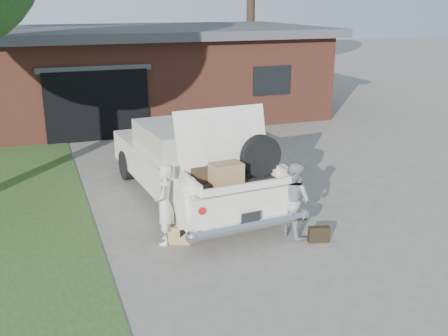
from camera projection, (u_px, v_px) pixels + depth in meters
name	position (u px, v px, depth m)	size (l,w,h in m)	color
ground	(235.00, 231.00, 10.07)	(90.00, 90.00, 0.00)	gray
house	(150.00, 71.00, 20.14)	(12.80, 7.80, 3.30)	brown
sedan	(192.00, 163.00, 11.52)	(2.64, 5.83, 2.33)	white
woman_left	(165.00, 204.00, 9.39)	(0.55, 0.36, 1.50)	beige
woman_right	(294.00, 199.00, 9.70)	(0.70, 0.54, 1.44)	gray
suitcase_left	(179.00, 235.00, 9.52)	(0.43, 0.14, 0.33)	#A08851
suitcase_right	(319.00, 234.00, 9.59)	(0.39, 0.12, 0.30)	black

